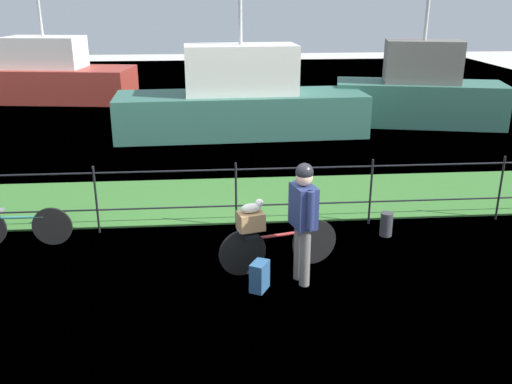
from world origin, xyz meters
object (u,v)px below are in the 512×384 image
moored_boat_near (241,103)px  terrier_dog (252,207)px  bicycle_main (278,246)px  backpack_on_paving (260,276)px  moored_boat_mid (419,94)px  cyclist_person (303,213)px  moored_boat_far (48,77)px  mooring_bollard (386,224)px  wooden_crate (251,221)px  bicycle_parked (18,226)px

moored_boat_near → terrier_dog: bearing=-92.2°
bicycle_main → backpack_on_paving: bicycle_main is taller
moored_boat_mid → backpack_on_paving: bearing=-120.5°
cyclist_person → moored_boat_far: bearing=116.3°
mooring_bollard → wooden_crate: bearing=-154.1°
backpack_on_paving → bicycle_parked: 3.96m
bicycle_parked → moored_boat_mid: size_ratio=0.32×
moored_boat_near → moored_boat_far: size_ratio=1.09×
terrier_dog → bicycle_main: bearing=14.4°
terrier_dog → mooring_bollard: (2.25, 1.10, -0.80)m
backpack_on_paving → moored_boat_near: 8.61m
bicycle_parked → mooring_bollard: bearing=-1.0°
cyclist_person → moored_boat_near: bearing=92.2°
backpack_on_paving → bicycle_parked: bicycle_parked is taller
bicycle_main → moored_boat_mid: bearing=59.4°
bicycle_parked → moored_boat_near: moored_boat_near is taller
moored_boat_far → moored_boat_near: bearing=-40.6°
bicycle_main → mooring_bollard: (1.88, 1.00, -0.16)m
terrier_dog → moored_boat_far: size_ratio=0.05×
cyclist_person → backpack_on_paving: 1.01m
bicycle_main → bicycle_parked: bearing=164.2°
bicycle_parked → moored_boat_mid: 12.01m
bicycle_main → cyclist_person: bearing=-55.0°
mooring_bollard → moored_boat_far: (-8.56, 12.70, 0.64)m
terrier_dog → mooring_bollard: 2.62m
moored_boat_near → moored_boat_far: bearing=139.4°
backpack_on_paving → moored_boat_mid: bearing=178.5°
terrier_dog → backpack_on_paving: (0.06, -0.48, -0.79)m
bicycle_main → terrier_dog: terrier_dog is taller
wooden_crate → moored_boat_near: 8.12m
terrier_dog → bicycle_parked: terrier_dog is taller
bicycle_main → backpack_on_paving: size_ratio=4.28×
backpack_on_paving → bicycle_parked: (-3.59, 1.67, 0.12)m
wooden_crate → moored_boat_near: size_ratio=0.05×
backpack_on_paving → moored_boat_mid: moored_boat_mid is taller
terrier_dog → moored_boat_near: moored_boat_near is taller
bicycle_parked → terrier_dog: bearing=-18.7°
mooring_bollard → moored_boat_far: size_ratio=0.06×
cyclist_person → moored_boat_mid: (4.97, 9.26, -0.10)m
mooring_bollard → bicycle_parked: bearing=179.0°
wooden_crate → moored_boat_mid: size_ratio=0.07×
terrier_dog → bicycle_parked: bearing=161.3°
cyclist_person → backpack_on_paving: size_ratio=4.21×
bicycle_main → terrier_dog: bearing=-165.6°
backpack_on_paving → moored_boat_mid: (5.56, 9.44, 0.70)m
wooden_crate → mooring_bollard: size_ratio=0.88×
backpack_on_paving → moored_boat_near: size_ratio=0.06×
terrier_dog → mooring_bollard: bearing=26.0°
moored_boat_near → moored_boat_far: 8.74m
moored_boat_far → cyclist_person: bearing=-63.7°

